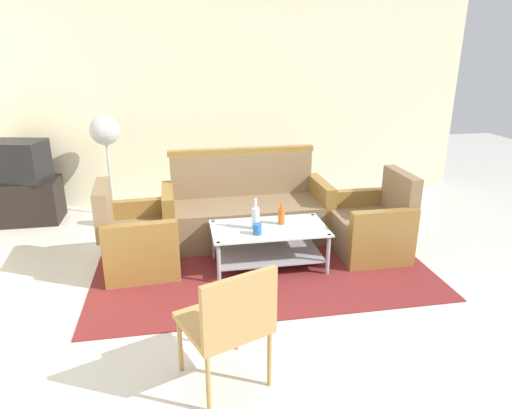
{
  "coord_description": "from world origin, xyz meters",
  "views": [
    {
      "loc": [
        -0.73,
        -3.0,
        2.02
      ],
      "look_at": [
        -0.05,
        0.85,
        0.65
      ],
      "focal_mm": 31.31,
      "sensor_mm": 36.0,
      "label": 1
    }
  ],
  "objects": [
    {
      "name": "ground_plane",
      "position": [
        0.0,
        0.0,
        0.0
      ],
      "size": [
        14.0,
        14.0,
        0.0
      ],
      "primitive_type": "plane",
      "color": "beige"
    },
    {
      "name": "wall_back",
      "position": [
        0.0,
        3.06,
        1.4
      ],
      "size": [
        6.52,
        0.12,
        2.8
      ],
      "color": "beige",
      "rests_on": "ground"
    },
    {
      "name": "rug",
      "position": [
        0.01,
        0.95,
        0.01
      ],
      "size": [
        3.17,
        2.06,
        0.01
      ],
      "primitive_type": "cube",
      "color": "maroon",
      "rests_on": "ground"
    },
    {
      "name": "couch",
      "position": [
        -0.03,
        1.58,
        0.32
      ],
      "size": [
        1.81,
        0.77,
        0.96
      ],
      "rotation": [
        0.0,
        0.0,
        3.16
      ],
      "color": "#7F6647",
      "rests_on": "rug"
    },
    {
      "name": "armchair_left",
      "position": [
        -1.16,
        1.03,
        0.29
      ],
      "size": [
        0.75,
        0.8,
        0.85
      ],
      "rotation": [
        0.0,
        0.0,
        -1.5
      ],
      "color": "#7F6647",
      "rests_on": "rug"
    },
    {
      "name": "armchair_right",
      "position": [
        1.18,
        0.96,
        0.29
      ],
      "size": [
        0.7,
        0.76,
        0.85
      ],
      "rotation": [
        0.0,
        0.0,
        1.57
      ],
      "color": "#7F6647",
      "rests_on": "rug"
    },
    {
      "name": "coffee_table",
      "position": [
        0.08,
        0.84,
        0.27
      ],
      "size": [
        1.1,
        0.6,
        0.4
      ],
      "color": "silver",
      "rests_on": "rug"
    },
    {
      "name": "bottle_orange",
      "position": [
        0.22,
        0.92,
        0.49
      ],
      "size": [
        0.06,
        0.06,
        0.22
      ],
      "color": "#D85919",
      "rests_on": "coffee_table"
    },
    {
      "name": "bottle_clear",
      "position": [
        -0.05,
        0.84,
        0.52
      ],
      "size": [
        0.08,
        0.08,
        0.3
      ],
      "color": "silver",
      "rests_on": "coffee_table"
    },
    {
      "name": "cup",
      "position": [
        -0.06,
        0.71,
        0.46
      ],
      "size": [
        0.08,
        0.08,
        0.1
      ],
      "primitive_type": "cylinder",
      "color": "#2659A5",
      "rests_on": "coffee_table"
    },
    {
      "name": "tv_stand",
      "position": [
        -2.6,
        2.55,
        0.26
      ],
      "size": [
        0.8,
        0.5,
        0.52
      ],
      "primitive_type": "cube",
      "color": "black",
      "rests_on": "ground"
    },
    {
      "name": "television",
      "position": [
        -2.6,
        2.55,
        0.76
      ],
      "size": [
        0.68,
        0.56,
        0.48
      ],
      "rotation": [
        0.0,
        0.0,
        2.93
      ],
      "color": "black",
      "rests_on": "tv_stand"
    },
    {
      "name": "pedestal_fan",
      "position": [
        -1.59,
        2.6,
        1.01
      ],
      "size": [
        0.36,
        0.36,
        1.27
      ],
      "color": "#2D2D33",
      "rests_on": "ground"
    },
    {
      "name": "wicker_chair",
      "position": [
        -0.49,
        -0.72,
        0.49
      ],
      "size": [
        0.62,
        0.62,
        0.84
      ],
      "rotation": [
        0.0,
        0.0,
        0.37
      ],
      "color": "#AD844C",
      "rests_on": "ground"
    }
  ]
}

